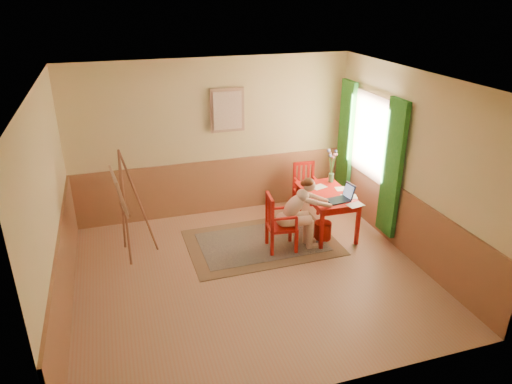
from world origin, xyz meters
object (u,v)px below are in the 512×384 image
object	(u,v)px
table	(327,198)
figure	(298,211)
chair_left	(279,223)
easel	(122,195)
chair_back	(306,188)
laptop	(341,197)

from	to	relation	value
table	figure	bearing A→B (deg)	-150.67
chair_left	easel	size ratio (longest dim) A/B	0.55
table	chair_back	distance (m)	0.89
easel	chair_left	bearing A→B (deg)	-12.91
figure	laptop	xyz separation A→B (m)	(0.75, 0.03, 0.12)
chair_back	figure	size ratio (longest dim) A/B	0.77
chair_back	figure	world-z (taller)	figure
chair_back	laptop	distance (m)	1.26
laptop	figure	bearing A→B (deg)	-177.59
chair_left	chair_back	size ratio (longest dim) A/B	1.04
chair_left	figure	xyz separation A→B (m)	(0.31, -0.03, 0.18)
table	figure	world-z (taller)	figure
figure	laptop	world-z (taller)	figure
figure	table	bearing A→B (deg)	29.33
table	figure	xyz separation A→B (m)	(-0.66, -0.37, 0.03)
figure	laptop	distance (m)	0.76
chair_back	easel	xyz separation A→B (m)	(-3.26, -0.68, 0.57)
table	chair_left	world-z (taller)	chair_left
table	chair_back	bearing A→B (deg)	90.29
chair_left	laptop	size ratio (longest dim) A/B	2.11
laptop	chair_left	bearing A→B (deg)	179.84
chair_left	laptop	distance (m)	1.10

